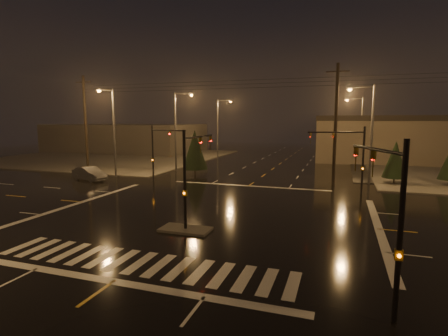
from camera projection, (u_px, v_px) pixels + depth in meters
The scene contains 21 objects.
ground at pixel (209, 214), 24.62m from camera, with size 140.00×140.00×0.00m, color black.
sidewalk_nw at pixel (112, 157), 62.24m from camera, with size 36.00×36.00×0.12m, color #484540.
median_island at pixel (185, 229), 20.85m from camera, with size 3.00×1.60×0.15m, color #484540.
crosswalk at pixel (140, 263), 16.16m from camera, with size 15.00×2.60×0.01m, color beige.
stop_bar_near at pixel (113, 281), 14.29m from camera, with size 16.00×0.50×0.01m, color beige.
stop_bar_far at pixel (249, 186), 34.94m from camera, with size 16.00×0.50×0.01m, color beige.
commercial_block at pixel (127, 138), 74.71m from camera, with size 30.00×18.00×5.60m, color #433F3B.
signal_mast_median at pixel (191, 166), 21.22m from camera, with size 0.25×4.59×6.00m.
signal_mast_ne at pixel (351, 152), 30.62m from camera, with size 4.84×1.86×6.00m.
signal_mast_nw at pixel (159, 146), 36.61m from camera, with size 4.84×1.86×6.00m.
signal_mast_se at pixel (389, 206), 11.73m from camera, with size 1.55×3.87×6.00m.
streetlight_1 at pixel (178, 126), 44.25m from camera, with size 2.77×0.32×10.00m.
streetlight_2 at pixel (219, 124), 59.27m from camera, with size 2.77×0.32×10.00m.
streetlight_3 at pixel (369, 127), 35.32m from camera, with size 2.77×0.32×10.00m.
streetlight_4 at pixel (359, 125), 54.10m from camera, with size 2.77×0.32×10.00m.
streetlight_5 at pixel (112, 127), 39.37m from camera, with size 0.32×2.77×10.00m.
utility_pole_0 at pixel (86, 123), 43.86m from camera, with size 2.20×0.32×12.00m.
utility_pole_1 at pixel (336, 124), 34.40m from camera, with size 2.20×0.32×12.00m.
conifer_0 at pixel (395, 159), 35.46m from camera, with size 2.40×2.40×4.45m.
conifer_3 at pixel (195, 150), 41.66m from camera, with size 2.99×2.99×5.37m.
car_crossing at pixel (90, 174), 38.02m from camera, with size 1.59×4.57×1.50m, color #525359.
Camera 1 is at (8.60, -22.37, 6.57)m, focal length 28.00 mm.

